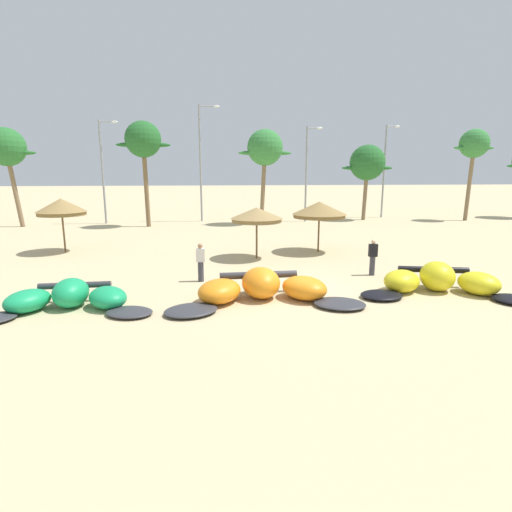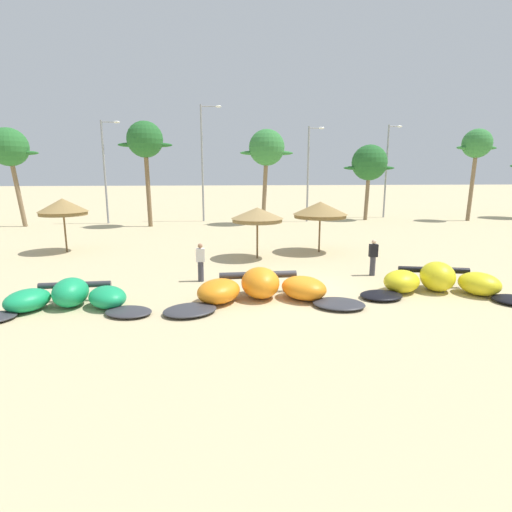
# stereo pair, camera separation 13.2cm
# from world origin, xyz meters

# --- Properties ---
(ground_plane) EXTENTS (260.00, 260.00, 0.00)m
(ground_plane) POSITION_xyz_m (0.00, 0.00, 0.00)
(ground_plane) COLOR #C6B284
(kite_far_left) EXTENTS (6.01, 2.86, 0.98)m
(kite_far_left) POSITION_xyz_m (-8.00, -1.31, 0.38)
(kite_far_left) COLOR #333338
(kite_far_left) RESTS_ON ground
(kite_left) EXTENTS (7.17, 3.35, 1.11)m
(kite_left) POSITION_xyz_m (-1.43, -1.06, 0.43)
(kite_left) COLOR #333338
(kite_left) RESTS_ON ground
(kite_left_of_center) EXTENTS (6.35, 3.71, 1.14)m
(kite_left_of_center) POSITION_xyz_m (5.40, -0.84, 0.44)
(kite_left_of_center) COLOR black
(kite_left_of_center) RESTS_ON ground
(beach_umbrella_near_van) EXTENTS (2.74, 2.74, 3.07)m
(beach_umbrella_near_van) POSITION_xyz_m (-11.60, 9.10, 2.60)
(beach_umbrella_near_van) COLOR brown
(beach_umbrella_near_van) RESTS_ON ground
(beach_umbrella_middle) EXTENTS (2.75, 2.75, 2.72)m
(beach_umbrella_middle) POSITION_xyz_m (-0.83, 6.20, 2.33)
(beach_umbrella_middle) COLOR brown
(beach_umbrella_middle) RESTS_ON ground
(beach_umbrella_near_palms) EXTENTS (3.08, 3.08, 2.90)m
(beach_umbrella_near_palms) POSITION_xyz_m (2.90, 7.57, 2.44)
(beach_umbrella_near_palms) COLOR brown
(beach_umbrella_near_palms) RESTS_ON ground
(person_near_kites) EXTENTS (0.36, 0.24, 1.62)m
(person_near_kites) POSITION_xyz_m (3.90, 2.04, 0.82)
(person_near_kites) COLOR #383842
(person_near_kites) RESTS_ON ground
(person_by_umbrellas) EXTENTS (0.36, 0.24, 1.62)m
(person_by_umbrellas) POSITION_xyz_m (-3.68, 1.81, 0.82)
(person_by_umbrellas) COLOR #383842
(person_by_umbrellas) RESTS_ON ground
(palm_leftmost) EXTENTS (4.65, 3.10, 8.10)m
(palm_leftmost) POSITION_xyz_m (-19.71, 21.17, 6.44)
(palm_leftmost) COLOR #7F6647
(palm_leftmost) RESTS_ON ground
(palm_left) EXTENTS (4.40, 2.93, 8.62)m
(palm_left) POSITION_xyz_m (-8.59, 20.11, 7.01)
(palm_left) COLOR brown
(palm_left) RESTS_ON ground
(palm_left_of_gap) EXTENTS (4.60, 3.07, 8.14)m
(palm_left_of_gap) POSITION_xyz_m (1.50, 20.65, 6.49)
(palm_left_of_gap) COLOR #7F6647
(palm_left_of_gap) RESTS_ON ground
(palm_center_left) EXTENTS (4.98, 3.32, 7.07)m
(palm_center_left) POSITION_xyz_m (11.56, 22.93, 5.35)
(palm_center_left) COLOR #7F6647
(palm_center_left) RESTS_ON ground
(palm_center_right) EXTENTS (3.94, 2.62, 8.43)m
(palm_center_right) POSITION_xyz_m (21.05, 21.31, 6.94)
(palm_center_right) COLOR #7F6647
(palm_center_right) RESTS_ON ground
(lamppost_west) EXTENTS (1.68, 0.24, 8.92)m
(lamppost_west) POSITION_xyz_m (-12.47, 22.63, 4.98)
(lamppost_west) COLOR gray
(lamppost_west) RESTS_ON ground
(lamppost_west_center) EXTENTS (1.94, 0.24, 10.46)m
(lamppost_west_center) POSITION_xyz_m (-3.95, 23.51, 5.80)
(lamppost_west_center) COLOR gray
(lamppost_west_center) RESTS_ON ground
(lamppost_east_center) EXTENTS (1.50, 0.24, 8.57)m
(lamppost_east_center) POSITION_xyz_m (5.66, 22.31, 4.79)
(lamppost_east_center) COLOR gray
(lamppost_east_center) RESTS_ON ground
(lamppost_east) EXTENTS (1.44, 0.24, 9.08)m
(lamppost_east) POSITION_xyz_m (14.21, 24.92, 5.04)
(lamppost_east) COLOR gray
(lamppost_east) RESTS_ON ground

